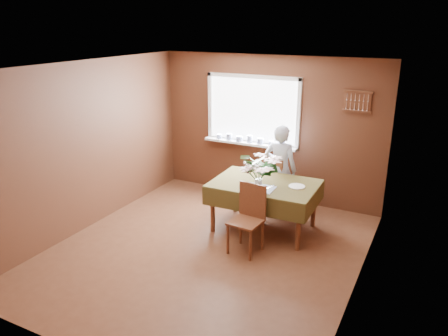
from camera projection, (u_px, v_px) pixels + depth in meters
The scene contains 15 objects.
floor at pixel (206, 251), 6.03m from camera, with size 4.50×4.50×0.00m, color #572F1D.
ceiling at pixel (203, 67), 5.23m from camera, with size 4.50×4.50×0.00m, color white.
wall_back at pixel (269, 129), 7.53m from camera, with size 4.00×4.00×0.00m, color brown.
wall_front at pixel (76, 239), 3.73m from camera, with size 4.00×4.00×0.00m, color brown.
wall_left at pixel (88, 146), 6.49m from camera, with size 4.50×4.50×0.00m, color brown.
wall_right at pixel (364, 192), 4.77m from camera, with size 4.50×4.50×0.00m, color brown.
window_assembly at pixel (252, 123), 7.58m from camera, with size 1.72×0.20×1.22m.
spoon_rack at pixel (357, 101), 6.69m from camera, with size 0.44×0.05×0.33m.
dining_table at pixel (264, 189), 6.48m from camera, with size 1.57×1.09×0.76m.
chair_far at pixel (275, 181), 7.23m from camera, with size 0.48×0.48×0.92m.
chair_near at pixel (249, 215), 5.93m from camera, with size 0.44×0.44×0.95m.
seated_woman at pixel (280, 169), 7.06m from camera, with size 0.54×0.36×1.49m, color white.
flower_bouquet at pixel (259, 168), 6.17m from camera, with size 0.54×0.54×0.46m.
side_plate at pixel (297, 186), 6.29m from camera, with size 0.24×0.24×0.01m, color white.
table_knife at pixel (270, 187), 6.26m from camera, with size 0.02×0.22×0.00m, color silver.
Camera 1 is at (2.65, -4.65, 3.02)m, focal length 35.00 mm.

